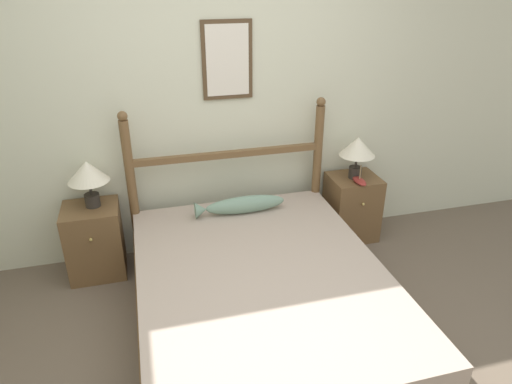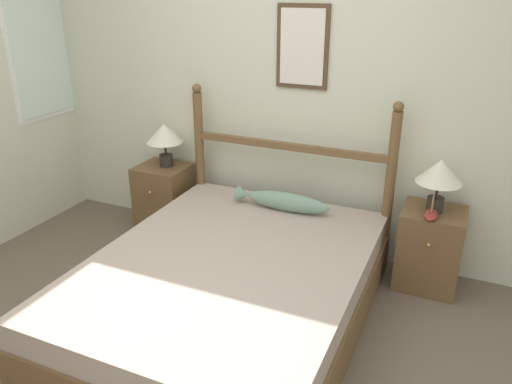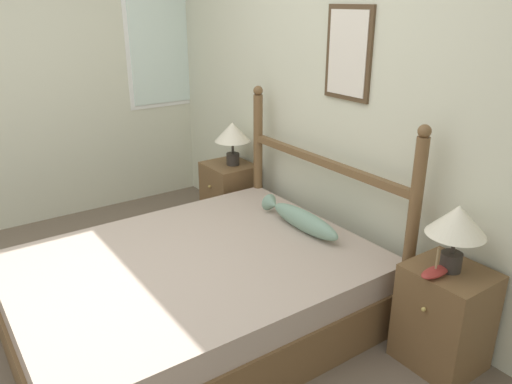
{
  "view_description": "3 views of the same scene",
  "coord_description": "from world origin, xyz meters",
  "px_view_note": "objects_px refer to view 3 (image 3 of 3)",
  "views": [
    {
      "loc": [
        -0.58,
        -1.75,
        2.18
      ],
      "look_at": [
        0.14,
        0.98,
        0.8
      ],
      "focal_mm": 32.0,
      "sensor_mm": 36.0,
      "label": 1
    },
    {
      "loc": [
        1.28,
        -1.78,
        1.99
      ],
      "look_at": [
        0.1,
        0.9,
        0.76
      ],
      "focal_mm": 35.0,
      "sensor_mm": 36.0,
      "label": 2
    },
    {
      "loc": [
        2.43,
        -0.64,
        1.89
      ],
      "look_at": [
        -0.01,
        1.06,
        0.74
      ],
      "focal_mm": 35.0,
      "sensor_mm": 36.0,
      "label": 3
    }
  ],
  "objects_px": {
    "fish_pillow": "(300,219)",
    "table_lamp_left": "(232,134)",
    "bed": "(195,291)",
    "table_lamp_right": "(457,223)",
    "model_boat": "(435,272)",
    "nightstand_left": "(229,196)",
    "nightstand_right": "(444,317)"
  },
  "relations": [
    {
      "from": "nightstand_left",
      "to": "nightstand_right",
      "type": "bearing_deg",
      "value": 0.0
    },
    {
      "from": "fish_pillow",
      "to": "table_lamp_left",
      "type": "bearing_deg",
      "value": 171.29
    },
    {
      "from": "bed",
      "to": "nightstand_right",
      "type": "bearing_deg",
      "value": 40.58
    },
    {
      "from": "fish_pillow",
      "to": "table_lamp_right",
      "type": "bearing_deg",
      "value": 7.56
    },
    {
      "from": "table_lamp_right",
      "to": "model_boat",
      "type": "xyz_separation_m",
      "value": [
        -0.01,
        -0.11,
        -0.24
      ]
    },
    {
      "from": "bed",
      "to": "fish_pillow",
      "type": "height_order",
      "value": "fish_pillow"
    },
    {
      "from": "bed",
      "to": "nightstand_left",
      "type": "height_order",
      "value": "nightstand_left"
    },
    {
      "from": "table_lamp_right",
      "to": "table_lamp_left",
      "type": "bearing_deg",
      "value": 179.18
    },
    {
      "from": "nightstand_left",
      "to": "model_boat",
      "type": "bearing_deg",
      "value": -3.14
    },
    {
      "from": "bed",
      "to": "nightstand_left",
      "type": "relative_size",
      "value": 3.6
    },
    {
      "from": "table_lamp_right",
      "to": "model_boat",
      "type": "height_order",
      "value": "table_lamp_right"
    },
    {
      "from": "nightstand_left",
      "to": "bed",
      "type": "bearing_deg",
      "value": -40.58
    },
    {
      "from": "model_boat",
      "to": "fish_pillow",
      "type": "distance_m",
      "value": 1.03
    },
    {
      "from": "bed",
      "to": "nightstand_left",
      "type": "xyz_separation_m",
      "value": [
        -1.09,
        0.93,
        0.06
      ]
    },
    {
      "from": "model_boat",
      "to": "fish_pillow",
      "type": "height_order",
      "value": "model_boat"
    },
    {
      "from": "nightstand_right",
      "to": "bed",
      "type": "bearing_deg",
      "value": -139.42
    },
    {
      "from": "nightstand_left",
      "to": "fish_pillow",
      "type": "distance_m",
      "value": 1.16
    },
    {
      "from": "bed",
      "to": "table_lamp_right",
      "type": "height_order",
      "value": "table_lamp_right"
    },
    {
      "from": "bed",
      "to": "nightstand_right",
      "type": "xyz_separation_m",
      "value": [
        1.09,
        0.93,
        0.06
      ]
    },
    {
      "from": "nightstand_left",
      "to": "fish_pillow",
      "type": "bearing_deg",
      "value": -7.38
    },
    {
      "from": "table_lamp_right",
      "to": "fish_pillow",
      "type": "height_order",
      "value": "table_lamp_right"
    },
    {
      "from": "model_boat",
      "to": "fish_pillow",
      "type": "xyz_separation_m",
      "value": [
        -1.03,
        -0.03,
        -0.08
      ]
    },
    {
      "from": "nightstand_left",
      "to": "model_boat",
      "type": "relative_size",
      "value": 2.95
    },
    {
      "from": "model_boat",
      "to": "fish_pillow",
      "type": "relative_size",
      "value": 0.28
    },
    {
      "from": "table_lamp_right",
      "to": "model_boat",
      "type": "distance_m",
      "value": 0.27
    },
    {
      "from": "nightstand_left",
      "to": "table_lamp_left",
      "type": "xyz_separation_m",
      "value": [
        0.03,
        0.02,
        0.56
      ]
    },
    {
      "from": "table_lamp_left",
      "to": "table_lamp_right",
      "type": "bearing_deg",
      "value": -0.82
    },
    {
      "from": "table_lamp_left",
      "to": "model_boat",
      "type": "bearing_deg",
      "value": -3.77
    },
    {
      "from": "nightstand_left",
      "to": "table_lamp_left",
      "type": "relative_size",
      "value": 1.59
    },
    {
      "from": "model_boat",
      "to": "bed",
      "type": "bearing_deg",
      "value": -142.79
    },
    {
      "from": "table_lamp_right",
      "to": "model_boat",
      "type": "relative_size",
      "value": 1.85
    },
    {
      "from": "model_boat",
      "to": "table_lamp_left",
      "type": "bearing_deg",
      "value": 176.23
    }
  ]
}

